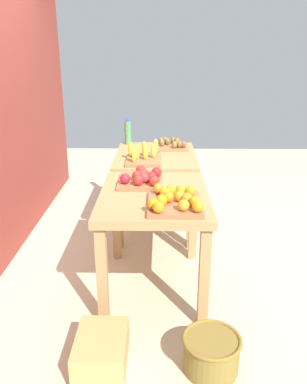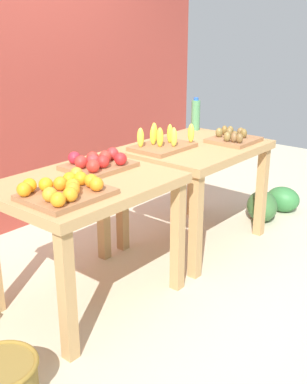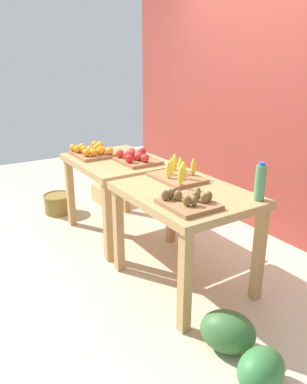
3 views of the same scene
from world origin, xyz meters
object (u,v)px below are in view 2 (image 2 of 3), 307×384
Objects in this scene: orange_bin at (65,190)px; wicker_basket at (2,382)px; kiwi_bin at (233,138)px; watermelon_pile at (271,203)px; banana_crate at (163,143)px; apple_bin at (98,163)px; water_bottle at (196,115)px; display_table_right at (195,160)px; display_table_left at (86,199)px.

orange_bin is 0.97m from wicker_basket.
kiwi_bin is 0.53× the size of watermelon_pile.
orange_bin is 1.02× the size of banana_crate.
apple_bin is at bearing 167.04° from kiwi_bin.
apple_bin reaches higher than wicker_basket.
apple_bin is 1.96m from watermelon_pile.
water_bottle reaches higher than banana_crate.
orange_bin is at bearing -152.70° from apple_bin.
orange_bin is 1.64× the size of water_bottle.
watermelon_pile is (1.13, -0.35, -0.71)m from banana_crate.
apple_bin reaches higher than orange_bin.
kiwi_bin reaches higher than watermelon_pile.
water_bottle is at bearing 35.70° from display_table_right.
watermelon_pile is at bearing -10.49° from apple_bin.
display_table_right is 1.06m from watermelon_pile.
banana_crate is 1.38m from watermelon_pile.
orange_bin is 1.12× the size of apple_bin.
wicker_basket is (-2.25, -0.18, -0.71)m from kiwi_bin.
apple_bin is 1.46× the size of water_bottle.
orange_bin reaches higher than display_table_left.
kiwi_bin is at bearing -34.18° from display_table_right.
kiwi_bin reaches higher than display_table_right.
wicker_basket is at bearing -164.77° from water_bottle.
water_bottle is at bearing 129.14° from watermelon_pile.
watermelon_pile is (0.87, -0.23, -0.55)m from display_table_right.
wicker_basket is (-0.87, -0.35, -0.56)m from display_table_left.
wicker_basket is (-2.87, -0.12, -0.01)m from watermelon_pile.
apple_bin is at bearing 27.30° from orange_bin.
orange_bin is 1.16m from banana_crate.
water_bottle is (0.18, 0.48, 0.10)m from kiwi_bin.
apple_bin is (0.47, 0.24, -0.00)m from orange_bin.
wicker_basket is at bearing -157.36° from apple_bin.
banana_crate is (0.66, 0.01, -0.00)m from apple_bin.
apple_bin is at bearing 173.91° from display_table_right.
kiwi_bin is (1.17, -0.27, -0.01)m from apple_bin.
water_bottle is (0.43, 0.31, 0.25)m from display_table_right.
banana_crate reaches higher than kiwi_bin.
apple_bin reaches higher than display_table_left.
wicker_basket is at bearing -158.16° from display_table_left.
apple_bin is 1.11× the size of kiwi_bin.
display_table_left is 0.28m from apple_bin.
banana_crate is at bearing 12.71° from orange_bin.
orange_bin is at bearing -167.29° from banana_crate.
water_bottle is at bearing 8.93° from apple_bin.
kiwi_bin is 2.36m from wicker_basket.
apple_bin is at bearing -178.80° from banana_crate.
display_table_right is 2.32× the size of orange_bin.
display_table_left is at bearing 172.88° from kiwi_bin.
display_table_right is 0.32m from banana_crate.
display_table_right is 2.60× the size of apple_bin.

